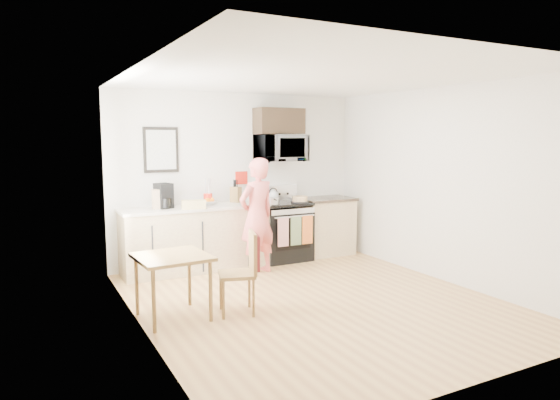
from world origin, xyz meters
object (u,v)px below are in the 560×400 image
person (257,216)px  chair (248,261)px  cake (300,199)px  range (283,232)px  dining_table (172,263)px  microwave (280,148)px

person → chair: bearing=46.0°
chair → cake: (1.68, 1.77, 0.39)m
range → dining_table: bearing=-142.6°
person → cake: (0.90, 0.35, 0.15)m
cake → range: bearing=137.8°
chair → cake: size_ratio=3.19×
chair → microwave: bearing=70.3°
chair → person: bearing=77.5°
range → dining_table: range is taller
dining_table → person: bearing=37.8°
microwave → chair: bearing=-125.8°
person → chair: person is taller
chair → cake: 2.47m
person → range: bearing=-158.8°
range → chair: 2.46m
person → cake: person is taller
range → person: 0.96m
dining_table → chair: chair is taller
range → cake: (0.20, -0.18, 0.53)m
dining_table → cake: cake is taller
microwave → chair: size_ratio=0.84×
microwave → cake: microwave is taller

